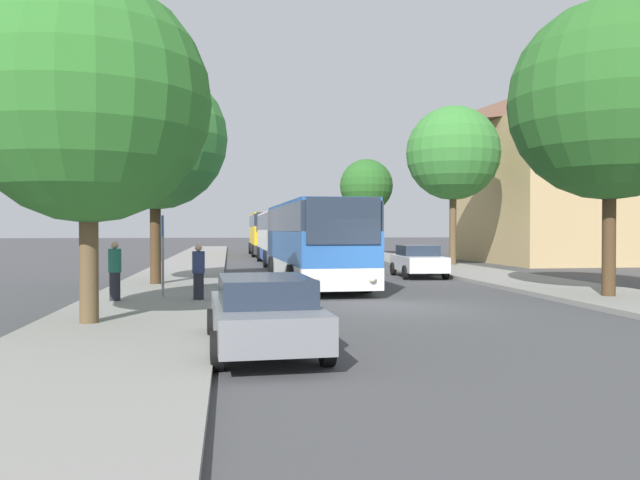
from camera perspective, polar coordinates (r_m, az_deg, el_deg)
ground_plane at (r=17.72m, az=7.35°, el=-6.10°), size 300.00×300.00×0.00m
sidewalk_left at (r=17.21m, az=-15.84°, el=-6.08°), size 4.00×120.00×0.15m
sidewalk_right at (r=20.72m, az=26.41°, el=-4.96°), size 4.00×120.00×0.15m
building_right_background at (r=45.67m, az=23.27°, el=6.20°), size 14.38×12.23×12.81m
bus_front at (r=24.40m, az=-0.56°, el=-0.13°), size 3.14×11.10×3.19m
bus_middle at (r=39.18m, az=-3.53°, el=0.32°), size 2.77×11.84×3.25m
bus_rear at (r=52.79m, az=-4.88°, el=0.63°), size 2.86×11.54×3.50m
parked_car_left_curb at (r=11.13m, az=-5.14°, el=-6.57°), size 2.10×4.41×1.35m
parked_car_right_near at (r=28.80m, az=8.96°, el=-1.86°), size 2.16×4.27×1.46m
parked_car_right_far at (r=41.32m, az=3.57°, el=-1.02°), size 2.23×4.68×1.40m
bus_stop_sign at (r=19.35m, az=-14.19°, el=-0.55°), size 0.08×0.45×2.46m
pedestrian_waiting_near at (r=18.38m, az=-11.05°, el=-2.87°), size 0.36×0.36×1.61m
pedestrian_waiting_far at (r=18.69m, az=-18.25°, el=-2.68°), size 0.36×0.36×1.70m
tree_left_near at (r=24.30m, az=-14.85°, el=8.99°), size 5.36×5.36×8.13m
tree_left_far at (r=14.67m, az=-20.45°, el=11.79°), size 5.29×5.29×7.45m
tree_right_near at (r=37.17m, az=12.07°, el=7.74°), size 5.42×5.42×9.15m
tree_right_mid at (r=21.33m, az=24.99°, el=11.48°), size 6.07×6.07×9.00m
tree_right_far at (r=52.50m, az=4.25°, el=4.95°), size 4.45×4.45×7.93m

